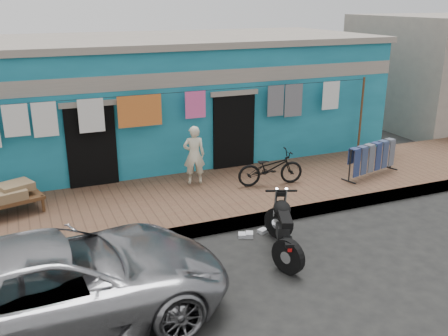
{
  "coord_description": "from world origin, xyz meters",
  "views": [
    {
      "loc": [
        -3.61,
        -6.63,
        4.32
      ],
      "look_at": [
        0.0,
        2.0,
        1.15
      ],
      "focal_mm": 40.0,
      "sensor_mm": 36.0,
      "label": 1
    }
  ],
  "objects_px": {
    "car": "(56,284)",
    "seated_person": "(194,155)",
    "bicycle": "(271,164)",
    "jeans_rack": "(372,159)",
    "motorcycle": "(283,227)"
  },
  "relations": [
    {
      "from": "bicycle",
      "to": "motorcycle",
      "type": "bearing_deg",
      "value": 165.51
    },
    {
      "from": "seated_person",
      "to": "bicycle",
      "type": "height_order",
      "value": "seated_person"
    },
    {
      "from": "car",
      "to": "seated_person",
      "type": "height_order",
      "value": "seated_person"
    },
    {
      "from": "car",
      "to": "bicycle",
      "type": "bearing_deg",
      "value": -60.88
    },
    {
      "from": "motorcycle",
      "to": "seated_person",
      "type": "bearing_deg",
      "value": 119.17
    },
    {
      "from": "motorcycle",
      "to": "jeans_rack",
      "type": "bearing_deg",
      "value": 53.35
    },
    {
      "from": "seated_person",
      "to": "bicycle",
      "type": "distance_m",
      "value": 1.77
    },
    {
      "from": "car",
      "to": "motorcycle",
      "type": "relative_size",
      "value": 2.83
    },
    {
      "from": "seated_person",
      "to": "jeans_rack",
      "type": "distance_m",
      "value": 4.31
    },
    {
      "from": "motorcycle",
      "to": "bicycle",
      "type": "bearing_deg",
      "value": 88.5
    },
    {
      "from": "seated_person",
      "to": "bicycle",
      "type": "xyz_separation_m",
      "value": [
        1.58,
        -0.77,
        -0.19
      ]
    },
    {
      "from": "car",
      "to": "seated_person",
      "type": "xyz_separation_m",
      "value": [
        3.42,
        4.07,
        0.25
      ]
    },
    {
      "from": "bicycle",
      "to": "jeans_rack",
      "type": "height_order",
      "value": "bicycle"
    },
    {
      "from": "seated_person",
      "to": "motorcycle",
      "type": "relative_size",
      "value": 0.79
    },
    {
      "from": "jeans_rack",
      "to": "car",
      "type": "bearing_deg",
      "value": -158.68
    }
  ]
}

